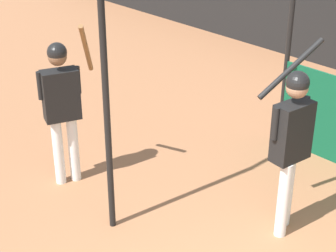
% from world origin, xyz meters
% --- Properties ---
extents(player_batter, '(0.57, 0.93, 2.06)m').
position_xyz_m(player_batter, '(-0.93, 1.97, 1.16)').
color(player_batter, white).
rests_on(player_batter, ground).
extents(player_waiting, '(0.50, 0.78, 2.09)m').
position_xyz_m(player_waiting, '(-3.41, 0.79, 1.13)').
color(player_waiting, white).
rests_on(player_waiting, ground).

